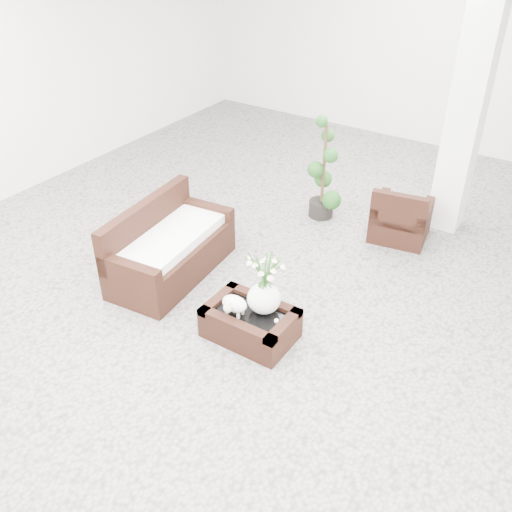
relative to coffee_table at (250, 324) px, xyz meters
The scene contains 9 objects.
ground 0.68m from the coffee_table, 113.52° to the left, with size 11.00×11.00×0.00m, color gray.
column 3.88m from the coffee_table, 74.67° to the left, with size 0.40×0.40×3.50m, color white.
coffee_table is the anchor object (origin of this frame).
sheep_figurine 0.30m from the coffee_table, 140.19° to the right, with size 0.28×0.23×0.21m, color white.
planter_narcissus 0.57m from the coffee_table, 45.00° to the left, with size 0.44×0.44×0.80m, color white, non-canonical shape.
tealight 0.35m from the coffee_table, ahead, with size 0.04×0.04×0.03m, color white.
armchair 2.80m from the coffee_table, 78.98° to the left, with size 0.70×0.68×0.75m, color #34180F.
loveseat 1.51m from the coffee_table, 162.72° to the left, with size 1.65×0.79×0.88m, color #34180F.
topiary 2.80m from the coffee_table, 102.65° to the left, with size 0.38×0.38×1.43m, color #194315, non-canonical shape.
Camera 1 is at (2.80, -4.34, 3.96)m, focal length 40.08 mm.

